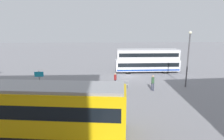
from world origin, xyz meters
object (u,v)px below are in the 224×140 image
at_px(double_decker_bus, 147,61).
at_px(pedestrian_crossing, 153,82).
at_px(tram_yellow, 22,107).
at_px(info_sign, 39,77).
at_px(pedestrian_near_railing, 115,79).
at_px(street_lamp, 188,55).

distance_m(double_decker_bus, pedestrian_crossing, 9.41).
xyz_separation_m(tram_yellow, info_sign, (1.68, -8.57, -0.13)).
distance_m(pedestrian_near_railing, pedestrian_crossing, 4.58).
height_order(tram_yellow, pedestrian_near_railing, tram_yellow).
xyz_separation_m(pedestrian_near_railing, info_sign, (8.75, 1.03, 0.63)).
bearing_deg(info_sign, double_decker_bus, -150.66).
bearing_deg(pedestrian_near_railing, double_decker_bus, -129.14).
bearing_deg(pedestrian_crossing, tram_yellow, 34.10).
bearing_deg(info_sign, pedestrian_crossing, 175.52).
relative_size(double_decker_bus, pedestrian_near_railing, 6.29).
relative_size(info_sign, street_lamp, 0.34).
relative_size(double_decker_bus, tram_yellow, 0.73).
distance_m(pedestrian_crossing, street_lamp, 5.38).
relative_size(tram_yellow, info_sign, 6.15).
bearing_deg(double_decker_bus, tram_yellow, 52.41).
xyz_separation_m(double_decker_bus, street_lamp, (-2.69, 8.12, 1.97)).
xyz_separation_m(tram_yellow, street_lamp, (-15.60, -8.65, 2.22)).
distance_m(double_decker_bus, street_lamp, 8.78).
bearing_deg(double_decker_bus, street_lamp, 108.32).
bearing_deg(tram_yellow, street_lamp, -151.00).
height_order(info_sign, street_lamp, street_lamp).
bearing_deg(street_lamp, pedestrian_crossing, 13.74).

